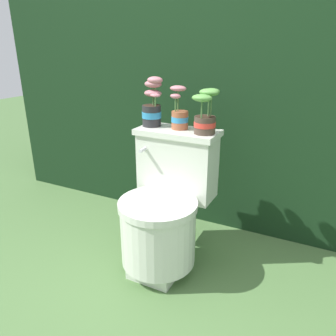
{
  "coord_description": "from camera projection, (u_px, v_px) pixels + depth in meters",
  "views": [
    {
      "loc": [
        0.62,
        -1.26,
        1.15
      ],
      "look_at": [
        -0.08,
        0.15,
        0.56
      ],
      "focal_mm": 35.0,
      "sensor_mm": 36.0,
      "label": 1
    }
  ],
  "objects": [
    {
      "name": "ground_plane",
      "position": [
        169.0,
        278.0,
        1.72
      ],
      "size": [
        12.0,
        12.0,
        0.0
      ],
      "primitive_type": "plane",
      "color": "#4C703D"
    },
    {
      "name": "hedge_backdrop",
      "position": [
        238.0,
        96.0,
        2.38
      ],
      "size": [
        3.33,
        0.95,
        1.6
      ],
      "color": "black",
      "rests_on": "ground"
    },
    {
      "name": "toilet",
      "position": [
        165.0,
        209.0,
        1.73
      ],
      "size": [
        0.44,
        0.54,
        0.73
      ],
      "color": "silver",
      "rests_on": "ground"
    },
    {
      "name": "potted_plant_left",
      "position": [
        152.0,
        106.0,
        1.76
      ],
      "size": [
        0.12,
        0.1,
        0.26
      ],
      "color": "#262628",
      "rests_on": "toilet"
    },
    {
      "name": "potted_plant_midleft",
      "position": [
        179.0,
        114.0,
        1.71
      ],
      "size": [
        0.1,
        0.09,
        0.22
      ],
      "color": "#9E5638",
      "rests_on": "toilet"
    },
    {
      "name": "potted_plant_middle",
      "position": [
        205.0,
        115.0,
        1.61
      ],
      "size": [
        0.11,
        0.13,
        0.22
      ],
      "color": "#47382D",
      "rests_on": "toilet"
    }
  ]
}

